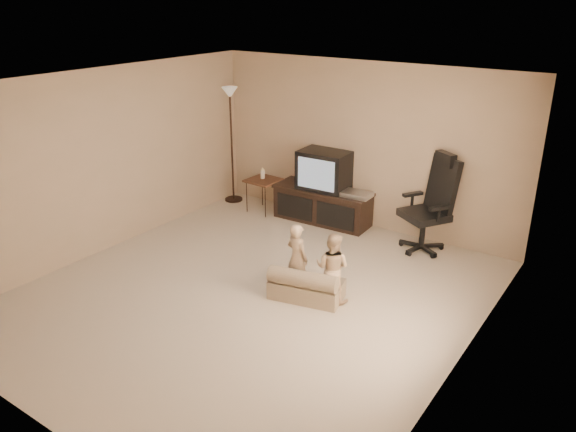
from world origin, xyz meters
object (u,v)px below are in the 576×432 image
object	(u,v)px
floor_lamp	(231,119)
toddler_left	(297,258)
child_sofa	(306,286)
office_chair	(429,216)
toddler_right	(332,268)
tv_stand	(324,193)
side_table	(263,180)

from	to	relation	value
floor_lamp	toddler_left	distance (m)	3.50
child_sofa	toddler_left	distance (m)	0.36
office_chair	toddler_left	bearing A→B (deg)	-81.10
toddler_left	toddler_right	world-z (taller)	toddler_left
tv_stand	floor_lamp	size ratio (longest dim) A/B	0.83
floor_lamp	child_sofa	world-z (taller)	floor_lamp
toddler_right	office_chair	bearing A→B (deg)	-109.34
tv_stand	child_sofa	world-z (taller)	tv_stand
tv_stand	office_chair	distance (m)	1.75
office_chair	child_sofa	distance (m)	2.27
tv_stand	toddler_right	xyz separation A→B (m)	(1.37, -2.06, -0.05)
side_table	toddler_left	world-z (taller)	toddler_left
tv_stand	toddler_left	xyz separation A→B (m)	(0.89, -2.09, -0.04)
toddler_left	tv_stand	bearing A→B (deg)	-54.58
tv_stand	side_table	distance (m)	1.06
office_chair	floor_lamp	distance (m)	3.66
tv_stand	toddler_right	bearing A→B (deg)	-58.88
tv_stand	office_chair	bearing A→B (deg)	-4.58
toddler_left	side_table	bearing A→B (deg)	-32.17
child_sofa	toddler_right	xyz separation A→B (m)	(0.27, 0.15, 0.26)
side_table	toddler_left	bearing A→B (deg)	-44.44
floor_lamp	toddler_left	xyz separation A→B (m)	(2.69, -2.01, -1.00)
tv_stand	toddler_left	size ratio (longest dim) A/B	1.86
floor_lamp	toddler_right	distance (m)	3.86
office_chair	child_sofa	world-z (taller)	office_chair
child_sofa	side_table	bearing A→B (deg)	123.99
office_chair	toddler_right	distance (m)	2.03
toddler_left	toddler_right	bearing A→B (deg)	-164.35
side_table	child_sofa	size ratio (longest dim) A/B	0.81
toddler_right	side_table	bearing A→B (deg)	-46.25
tv_stand	child_sofa	xyz separation A→B (m)	(1.10, -2.21, -0.31)
child_sofa	toddler_right	size ratio (longest dim) A/B	1.08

